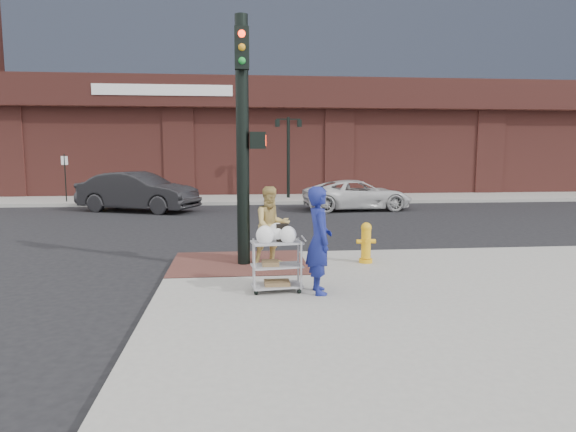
{
  "coord_description": "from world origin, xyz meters",
  "views": [
    {
      "loc": [
        -0.65,
        -9.71,
        2.49
      ],
      "look_at": [
        0.34,
        -0.02,
        1.25
      ],
      "focal_mm": 32.0,
      "sensor_mm": 36.0,
      "label": 1
    }
  ],
  "objects": [
    {
      "name": "lamp_post",
      "position": [
        2.0,
        16.0,
        2.62
      ],
      "size": [
        1.32,
        0.22,
        4.0
      ],
      "color": "black",
      "rests_on": "sidewalk_far"
    },
    {
      "name": "sedan_dark",
      "position": [
        -4.66,
        11.89,
        0.82
      ],
      "size": [
        5.24,
        3.5,
        1.63
      ],
      "primitive_type": "imported",
      "rotation": [
        0.0,
        0.0,
        1.18
      ],
      "color": "black",
      "rests_on": "ground"
    },
    {
      "name": "parking_sign",
      "position": [
        -8.5,
        15.0,
        1.25
      ],
      "size": [
        0.05,
        0.05,
        2.2
      ],
      "primitive_type": "cylinder",
      "color": "black",
      "rests_on": "sidewalk_far"
    },
    {
      "name": "fire_hydrant",
      "position": [
        2.06,
        0.67,
        0.59
      ],
      "size": [
        0.4,
        0.28,
        0.85
      ],
      "color": "#EAA713",
      "rests_on": "sidewalk_near"
    },
    {
      "name": "sidewalk_far",
      "position": [
        12.5,
        32.0,
        0.07
      ],
      "size": [
        65.0,
        36.0,
        0.15
      ],
      "primitive_type": "cube",
      "color": "gray",
      "rests_on": "ground"
    },
    {
      "name": "brick_curb_ramp",
      "position": [
        -0.6,
        0.9,
        0.16
      ],
      "size": [
        2.8,
        2.4,
        0.01
      ],
      "primitive_type": "cube",
      "color": "#532B27",
      "rests_on": "sidewalk_near"
    },
    {
      "name": "newsbox_red",
      "position": [
        -7.06,
        15.29,
        0.61
      ],
      "size": [
        0.41,
        0.37,
        0.93
      ],
      "primitive_type": "cube",
      "rotation": [
        0.0,
        0.0,
        0.05
      ],
      "color": "#B32214",
      "rests_on": "sidewalk_far"
    },
    {
      "name": "minivan_white",
      "position": [
        4.48,
        11.52,
        0.63
      ],
      "size": [
        4.7,
        2.4,
        1.27
      ],
      "primitive_type": "imported",
      "rotation": [
        0.0,
        0.0,
        1.64
      ],
      "color": "silver",
      "rests_on": "ground"
    },
    {
      "name": "traffic_signal_pole",
      "position": [
        -0.48,
        0.77,
        2.83
      ],
      "size": [
        0.61,
        0.51,
        5.0
      ],
      "color": "black",
      "rests_on": "sidewalk_near"
    },
    {
      "name": "pedestrian_tan",
      "position": [
        0.08,
        0.77,
        0.96
      ],
      "size": [
        0.92,
        0.8,
        1.61
      ],
      "primitive_type": "imported",
      "rotation": [
        0.0,
        0.0,
        0.28
      ],
      "color": "tan",
      "rests_on": "sidewalk_near"
    },
    {
      "name": "newsbox_yellow",
      "position": [
        -6.38,
        14.84,
        0.65
      ],
      "size": [
        0.44,
        0.4,
        0.99
      ],
      "primitive_type": "cube",
      "rotation": [
        0.0,
        0.0,
        0.06
      ],
      "color": "yellow",
      "rests_on": "sidewalk_far"
    },
    {
      "name": "woman_blue",
      "position": [
        0.7,
        -1.52,
        1.03
      ],
      "size": [
        0.45,
        0.66,
        1.77
      ],
      "primitive_type": "imported",
      "rotation": [
        0.0,
        0.0,
        1.61
      ],
      "color": "navy",
      "rests_on": "sidewalk_near"
    },
    {
      "name": "utility_cart",
      "position": [
        0.02,
        -1.37,
        0.67
      ],
      "size": [
        0.88,
        0.56,
        1.14
      ],
      "color": "#96979B",
      "rests_on": "sidewalk_near"
    },
    {
      "name": "ground",
      "position": [
        0.0,
        0.0,
        0.0
      ],
      "size": [
        220.0,
        220.0,
        0.0
      ],
      "primitive_type": "plane",
      "color": "black",
      "rests_on": "ground"
    },
    {
      "name": "newsbox_blue",
      "position": [
        -4.3,
        15.27,
        0.66
      ],
      "size": [
        0.51,
        0.48,
        1.01
      ],
      "primitive_type": "cube",
      "rotation": [
        0.0,
        0.0,
        -0.27
      ],
      "color": "#1A1FAC",
      "rests_on": "sidewalk_far"
    }
  ]
}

